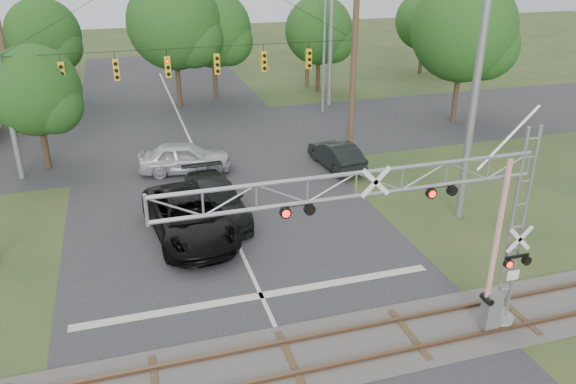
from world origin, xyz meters
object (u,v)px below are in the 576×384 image
object	(u,v)px
car_dark	(215,200)
streetlight	(322,47)
traffic_signal_span	(209,60)
sedan_silver	(185,157)
crossing_gantry	(424,222)
pickup_black	(189,217)

from	to	relation	value
car_dark	streetlight	xyz separation A→B (m)	(10.57, 15.02, 4.00)
traffic_signal_span	sedan_silver	distance (m)	5.47
crossing_gantry	sedan_silver	size ratio (longest dim) A/B	2.29
traffic_signal_span	car_dark	bearing A→B (deg)	-99.59
car_dark	sedan_silver	world-z (taller)	same
crossing_gantry	pickup_black	xyz separation A→B (m)	(-5.62, 9.14, -3.36)
crossing_gantry	traffic_signal_span	bearing A→B (deg)	99.12
pickup_black	car_dark	world-z (taller)	pickup_black
car_dark	pickup_black	bearing A→B (deg)	-135.08
pickup_black	car_dark	bearing A→B (deg)	40.95
traffic_signal_span	car_dark	xyz separation A→B (m)	(-1.30, -7.72, -4.86)
car_dark	crossing_gantry	bearing A→B (deg)	-70.93
traffic_signal_span	pickup_black	size ratio (longest dim) A/B	2.95
pickup_black	streetlight	xyz separation A→B (m)	(11.94, 16.52, 3.94)
crossing_gantry	pickup_black	bearing A→B (deg)	121.61
crossing_gantry	car_dark	xyz separation A→B (m)	(-4.25, 10.64, -3.42)
traffic_signal_span	pickup_black	distance (m)	10.73
car_dark	sedan_silver	size ratio (longest dim) A/B	1.17
traffic_signal_span	streetlight	bearing A→B (deg)	38.23
sedan_silver	crossing_gantry	bearing A→B (deg)	-155.56
car_dark	streetlight	bearing A→B (deg)	52.15
crossing_gantry	pickup_black	world-z (taller)	crossing_gantry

